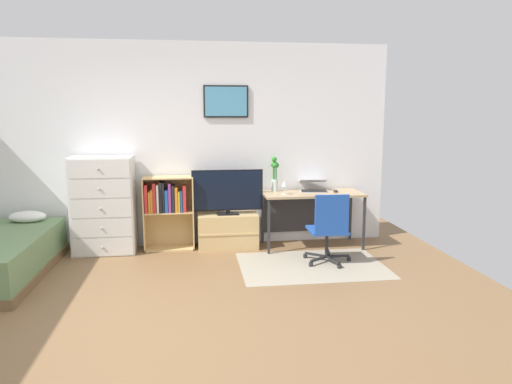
{
  "coord_description": "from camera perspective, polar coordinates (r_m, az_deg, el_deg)",
  "views": [
    {
      "loc": [
        0.39,
        -3.96,
        1.8
      ],
      "look_at": [
        1.13,
        1.5,
        0.86
      ],
      "focal_mm": 33.22,
      "sensor_mm": 36.0,
      "label": 1
    }
  ],
  "objects": [
    {
      "name": "dresser",
      "position": [
        6.33,
        -17.87,
        -1.53
      ],
      "size": [
        0.77,
        0.46,
        1.24
      ],
      "color": "silver",
      "rests_on": "ground_plane"
    },
    {
      "name": "office_chair",
      "position": [
        5.66,
        8.79,
        -4.16
      ],
      "size": [
        0.56,
        0.58,
        0.86
      ],
      "rotation": [
        0.0,
        0.0,
        -0.03
      ],
      "color": "#232326",
      "rests_on": "ground_plane"
    },
    {
      "name": "desk",
      "position": [
        6.43,
        6.61,
        -1.1
      ],
      "size": [
        1.32,
        0.6,
        0.74
      ],
      "color": "tan",
      "rests_on": "ground_plane"
    },
    {
      "name": "bookshelf",
      "position": [
        6.3,
        -10.67,
        -1.57
      ],
      "size": [
        0.65,
        0.3,
        0.96
      ],
      "color": "tan",
      "rests_on": "ground_plane"
    },
    {
      "name": "ground_plane",
      "position": [
        4.37,
        -12.6,
        -14.91
      ],
      "size": [
        7.2,
        7.2,
        0.0
      ],
      "primitive_type": "plane",
      "color": "brown"
    },
    {
      "name": "bamboo_vase",
      "position": [
        6.35,
        2.27,
        2.28
      ],
      "size": [
        0.11,
        0.09,
        0.47
      ],
      "color": "silver",
      "rests_on": "desk"
    },
    {
      "name": "area_rug",
      "position": [
        5.7,
        6.73,
        -8.75
      ],
      "size": [
        1.7,
        1.2,
        0.01
      ],
      "primitive_type": "cube",
      "color": "#9E937F",
      "rests_on": "ground_plane"
    },
    {
      "name": "wine_glass",
      "position": [
        6.12,
        3.44,
        0.95
      ],
      "size": [
        0.07,
        0.07,
        0.18
      ],
      "color": "silver",
      "rests_on": "desk"
    },
    {
      "name": "computer_mouse",
      "position": [
        6.39,
        9.56,
        0.13
      ],
      "size": [
        0.06,
        0.1,
        0.03
      ],
      "primitive_type": "ellipsoid",
      "color": "#262628",
      "rests_on": "desk"
    },
    {
      "name": "wall_back_with_posters",
      "position": [
        6.42,
        -11.23,
        5.5
      ],
      "size": [
        6.12,
        0.09,
        2.7
      ],
      "color": "white",
      "rests_on": "ground_plane"
    },
    {
      "name": "television",
      "position": [
        6.21,
        -3.45,
        -0.01
      ],
      "size": [
        0.93,
        0.16,
        0.59
      ],
      "color": "black",
      "rests_on": "tv_stand"
    },
    {
      "name": "laptop",
      "position": [
        6.44,
        6.94,
        0.7
      ],
      "size": [
        0.42,
        0.44,
        0.16
      ],
      "rotation": [
        0.0,
        0.0,
        -0.15
      ],
      "color": "#B7B7BC",
      "rests_on": "desk"
    },
    {
      "name": "tv_stand",
      "position": [
        6.35,
        -3.42,
        -4.68
      ],
      "size": [
        0.79,
        0.41,
        0.46
      ],
      "color": "tan",
      "rests_on": "ground_plane"
    }
  ]
}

